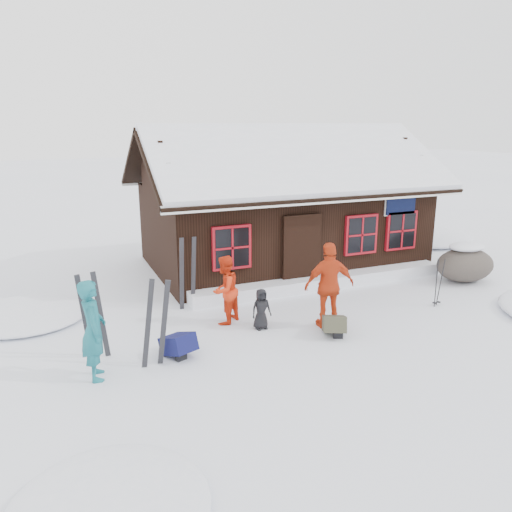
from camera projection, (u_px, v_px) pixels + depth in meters
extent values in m
plane|color=white|center=(316.00, 325.00, 11.23)|extent=(120.00, 120.00, 0.00)
cube|color=black|center=(280.00, 225.00, 15.93)|extent=(8.00, 5.00, 2.50)
cube|color=black|center=(304.00, 162.00, 14.07)|extent=(8.90, 3.14, 1.88)
cube|color=black|center=(262.00, 156.00, 16.70)|extent=(8.90, 3.14, 1.88)
cube|color=white|center=(304.00, 157.00, 14.04)|extent=(8.72, 3.07, 1.86)
cube|color=white|center=(262.00, 151.00, 16.66)|extent=(8.72, 3.07, 1.86)
cube|color=white|center=(282.00, 129.00, 15.16)|extent=(8.81, 0.22, 0.14)
cube|color=silver|center=(330.00, 199.00, 12.98)|extent=(8.90, 0.10, 0.20)
cube|color=black|center=(301.00, 253.00, 13.49)|extent=(1.00, 0.10, 2.00)
cube|color=black|center=(401.00, 204.00, 14.37)|extent=(1.00, 0.06, 0.60)
cube|color=maroon|center=(232.00, 247.00, 12.65)|extent=(1.04, 0.10, 1.14)
cube|color=black|center=(232.00, 248.00, 12.61)|extent=(0.90, 0.04, 1.00)
cube|color=maroon|center=(361.00, 235.00, 14.11)|extent=(1.04, 0.10, 1.14)
cube|color=black|center=(362.00, 235.00, 14.07)|extent=(0.90, 0.04, 1.00)
cube|color=maroon|center=(401.00, 231.00, 14.63)|extent=(1.04, 0.10, 1.14)
cube|color=black|center=(402.00, 231.00, 14.60)|extent=(0.90, 0.04, 1.00)
cube|color=white|center=(323.00, 281.00, 13.75)|extent=(7.60, 0.60, 0.35)
ellipsoid|color=white|center=(27.00, 318.00, 11.65)|extent=(2.80, 2.80, 0.34)
ellipsoid|color=white|center=(418.00, 239.00, 19.58)|extent=(4.00, 4.00, 0.48)
imported|color=#17636D|center=(93.00, 330.00, 8.69)|extent=(0.46, 0.68, 1.83)
imported|color=red|center=(225.00, 290.00, 11.17)|extent=(0.97, 0.93, 1.57)
imported|color=red|center=(329.00, 285.00, 10.92)|extent=(1.19, 0.65, 1.93)
imported|color=black|center=(261.00, 309.00, 10.93)|extent=(0.46, 0.30, 0.92)
ellipsoid|color=#534A43|center=(465.00, 265.00, 14.27)|extent=(1.74, 1.30, 0.95)
ellipsoid|color=white|center=(466.00, 251.00, 14.16)|extent=(1.09, 0.79, 0.24)
cube|color=black|center=(148.00, 325.00, 9.15)|extent=(0.35, 0.10, 1.74)
cube|color=black|center=(164.00, 324.00, 9.19)|extent=(0.29, 0.22, 1.74)
cube|color=black|center=(85.00, 318.00, 9.42)|extent=(0.25, 0.11, 1.77)
cube|color=black|center=(101.00, 316.00, 9.54)|extent=(0.25, 0.10, 1.77)
cube|color=black|center=(182.00, 275.00, 12.03)|extent=(0.18, 0.08, 1.82)
cube|color=black|center=(193.00, 273.00, 12.16)|extent=(0.19, 0.07, 1.82)
cylinder|color=black|center=(436.00, 284.00, 12.27)|extent=(0.09, 0.11, 1.24)
cylinder|color=black|center=(440.00, 283.00, 12.32)|extent=(0.09, 0.11, 1.24)
cube|color=#0F1141|center=(179.00, 348.00, 9.68)|extent=(0.68, 0.77, 0.35)
cube|color=#3D3D2C|center=(334.00, 328.00, 10.66)|extent=(0.70, 0.77, 0.34)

